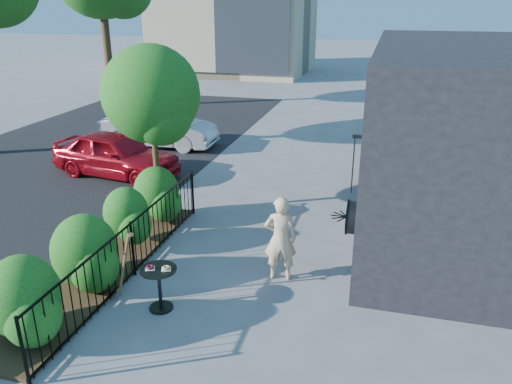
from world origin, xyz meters
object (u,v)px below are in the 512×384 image
(woman, at_px, (280,239))
(car_silver, at_px, (159,128))
(cafe_table, at_px, (159,281))
(shovel, at_px, (123,270))
(car_red, at_px, (116,154))
(patio_tree, at_px, (153,101))

(woman, distance_m, car_silver, 9.74)
(woman, bearing_deg, cafe_table, 30.15)
(shovel, xyz_separation_m, car_red, (-3.46, 5.87, 0.07))
(patio_tree, distance_m, car_red, 3.99)
(patio_tree, bearing_deg, shovel, -74.60)
(shovel, height_order, car_silver, car_silver)
(cafe_table, distance_m, car_silver, 10.11)
(cafe_table, distance_m, shovel, 0.71)
(patio_tree, bearing_deg, cafe_table, -65.19)
(cafe_table, relative_size, car_silver, 0.20)
(cafe_table, distance_m, car_red, 7.26)
(shovel, bearing_deg, woman, 30.20)
(patio_tree, relative_size, car_red, 1.03)
(car_red, distance_m, car_silver, 3.20)
(car_silver, bearing_deg, shovel, -159.34)
(cafe_table, bearing_deg, car_red, 124.95)
(woman, relative_size, car_silver, 0.40)
(cafe_table, bearing_deg, woman, 40.93)
(woman, height_order, car_red, woman)
(car_silver, bearing_deg, cafe_table, -155.80)
(woman, distance_m, car_red, 7.38)
(patio_tree, xyz_separation_m, shovel, (0.98, -3.56, -2.18))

